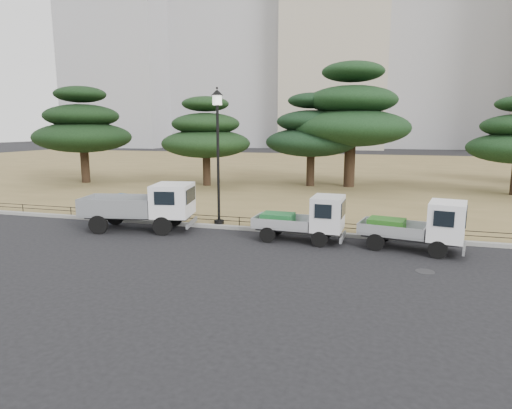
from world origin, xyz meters
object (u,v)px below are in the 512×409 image
(truck_kei_rear, at_px, (420,226))
(street_lamp, at_px, (218,134))
(truck_kei_front, at_px, (306,218))
(tarp_pile, at_px, (118,207))
(truck_large, at_px, (145,204))

(truck_kei_rear, bearing_deg, street_lamp, -179.75)
(truck_kei_front, distance_m, truck_kei_rear, 4.26)
(truck_kei_front, bearing_deg, tarp_pile, 172.34)
(truck_kei_rear, height_order, tarp_pile, truck_kei_rear)
(truck_large, relative_size, truck_kei_rear, 1.31)
(street_lamp, distance_m, tarp_pile, 6.59)
(truck_large, xyz_separation_m, tarp_pile, (-2.57, 1.81, -0.57))
(street_lamp, xyz_separation_m, tarp_pile, (-5.50, 0.31, -3.62))
(truck_large, distance_m, street_lamp, 4.49)
(truck_kei_rear, distance_m, street_lamp, 9.26)
(truck_kei_rear, relative_size, street_lamp, 0.64)
(truck_kei_rear, bearing_deg, tarp_pile, -176.75)
(truck_large, bearing_deg, truck_kei_rear, -11.58)
(truck_kei_rear, bearing_deg, truck_kei_front, -171.70)
(truck_kei_rear, xyz_separation_m, tarp_pile, (-14.01, 1.97, -0.36))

